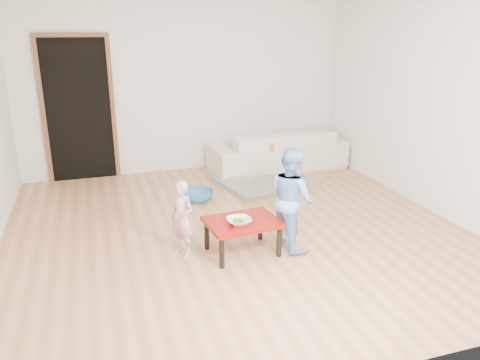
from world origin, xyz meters
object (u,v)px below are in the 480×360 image
red_table (242,237)px  child_blue (292,199)px  basin (197,196)px  bowl (239,221)px  sofa (277,150)px  child_pink (182,219)px

red_table → child_blue: (0.52, -0.02, 0.35)m
child_blue → basin: (-0.63, 1.62, -0.46)m
bowl → red_table: bearing=51.6°
bowl → basin: size_ratio=0.54×
sofa → child_pink: 3.20m
child_pink → basin: size_ratio=1.77×
sofa → child_pink: size_ratio=2.77×
sofa → child_blue: child_blue is taller
sofa → red_table: bearing=57.7°
bowl → basin: 1.70m
child_blue → child_pink: bearing=69.2°
child_blue → red_table: bearing=76.1°
basin → red_table: bearing=-86.1°
bowl → child_pink: child_pink is taller
red_table → child_pink: size_ratio=0.91×
red_table → bowl: (-0.06, -0.07, 0.21)m
bowl → child_blue: size_ratio=0.22×
bowl → sofa: bearing=60.9°
red_table → basin: size_ratio=1.62×
red_table → basin: red_table is taller
red_table → bowl: 0.23m
red_table → child_pink: 0.64m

